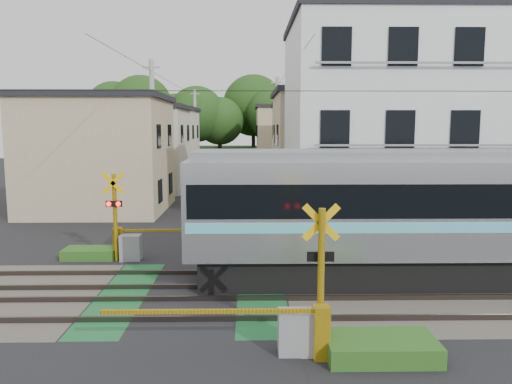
{
  "coord_description": "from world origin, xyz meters",
  "views": [
    {
      "loc": [
        1.54,
        -13.24,
        4.6
      ],
      "look_at": [
        1.84,
        5.0,
        2.19
      ],
      "focal_mm": 35.0,
      "sensor_mm": 36.0,
      "label": 1
    }
  ],
  "objects_px": {
    "apartment_block": "(401,125)",
    "crossing_signal_near": "(300,321)",
    "pedestrian": "(233,173)",
    "crossing_signal_far": "(129,240)"
  },
  "relations": [
    {
      "from": "apartment_block",
      "to": "crossing_signal_near",
      "type": "bearing_deg",
      "value": -114.22
    },
    {
      "from": "apartment_block",
      "to": "pedestrian",
      "type": "xyz_separation_m",
      "value": [
        -8.14,
        17.38,
        -3.81
      ]
    },
    {
      "from": "crossing_signal_far",
      "to": "apartment_block",
      "type": "xyz_separation_m",
      "value": [
        11.09,
        5.84,
        3.94
      ]
    },
    {
      "from": "crossing_signal_far",
      "to": "pedestrian",
      "type": "xyz_separation_m",
      "value": [
        2.95,
        23.22,
        0.13
      ]
    },
    {
      "from": "crossing_signal_near",
      "to": "apartment_block",
      "type": "relative_size",
      "value": 0.46
    },
    {
      "from": "crossing_signal_far",
      "to": "apartment_block",
      "type": "distance_m",
      "value": 13.14
    },
    {
      "from": "pedestrian",
      "to": "apartment_block",
      "type": "bearing_deg",
      "value": 127.74
    },
    {
      "from": "crossing_signal_far",
      "to": "pedestrian",
      "type": "height_order",
      "value": "crossing_signal_far"
    },
    {
      "from": "crossing_signal_far",
      "to": "crossing_signal_near",
      "type": "bearing_deg",
      "value": -54.71
    },
    {
      "from": "crossing_signal_far",
      "to": "pedestrian",
      "type": "distance_m",
      "value": 23.4
    }
  ]
}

